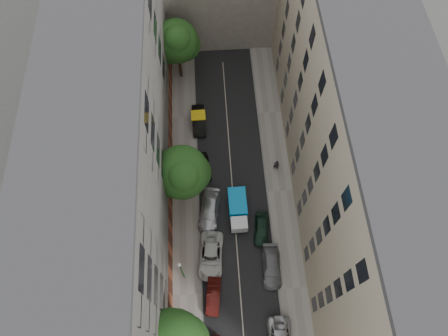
{
  "coord_description": "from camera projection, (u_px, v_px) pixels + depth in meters",
  "views": [
    {
      "loc": [
        -2.11,
        -17.88,
        42.83
      ],
      "look_at": [
        -1.0,
        0.45,
        6.0
      ],
      "focal_mm": 32.0,
      "sensor_mm": 36.0,
      "label": 1
    }
  ],
  "objects": [
    {
      "name": "car_right_1",
      "position": [
        272.0,
        267.0,
        41.91
      ],
      "size": [
        2.09,
        4.79,
        1.37
      ],
      "primitive_type": "imported",
      "rotation": [
        0.0,
        0.0,
        -0.04
      ],
      "color": "slate",
      "rests_on": "ground"
    },
    {
      "name": "car_left_3",
      "position": [
        209.0,
        211.0,
        44.62
      ],
      "size": [
        2.94,
        5.44,
        1.5
      ],
      "primitive_type": "imported",
      "rotation": [
        0.0,
        0.0,
        -0.17
      ],
      "color": "silver",
      "rests_on": "ground"
    },
    {
      "name": "car_left_5",
      "position": [
        199.0,
        120.0,
        50.0
      ],
      "size": [
        1.71,
        4.58,
        1.49
      ],
      "primitive_type": "imported",
      "rotation": [
        0.0,
        0.0,
        0.03
      ],
      "color": "black",
      "rests_on": "ground"
    },
    {
      "name": "building_right",
      "position": [
        351.0,
        147.0,
        37.7
      ],
      "size": [
        8.0,
        44.0,
        20.0
      ],
      "primitive_type": "cube",
      "color": "tan",
      "rests_on": "ground"
    },
    {
      "name": "pedestrian",
      "position": [
        276.0,
        165.0,
        46.79
      ],
      "size": [
        0.81,
        0.66,
        1.92
      ],
      "primitive_type": "imported",
      "rotation": [
        0.0,
        0.0,
        2.81
      ],
      "color": "black",
      "rests_on": "sidewalk_right"
    },
    {
      "name": "car_left_2",
      "position": [
        211.0,
        256.0,
        42.36
      ],
      "size": [
        3.0,
        5.59,
        1.49
      ],
      "primitive_type": "imported",
      "rotation": [
        0.0,
        0.0,
        -0.1
      ],
      "color": "silver",
      "rests_on": "ground"
    },
    {
      "name": "tree_far",
      "position": [
        177.0,
        43.0,
        48.32
      ],
      "size": [
        5.58,
        5.35,
        9.29
      ],
      "color": "#382619",
      "rests_on": "sidewalk_left"
    },
    {
      "name": "tree_mid",
      "position": [
        183.0,
        174.0,
        40.77
      ],
      "size": [
        5.86,
        5.66,
        9.02
      ],
      "color": "#382619",
      "rests_on": "sidewalk_left"
    },
    {
      "name": "lamp_post",
      "position": [
        181.0,
        269.0,
        38.73
      ],
      "size": [
        0.36,
        0.36,
        5.78
      ],
      "color": "#1B6025",
      "rests_on": "sidewalk_left"
    },
    {
      "name": "road_surface",
      "position": [
        233.0,
        194.0,
        46.34
      ],
      "size": [
        8.0,
        44.0,
        0.02
      ],
      "primitive_type": "cube",
      "color": "black",
      "rests_on": "ground"
    },
    {
      "name": "sidewalk_right",
      "position": [
        280.0,
        191.0,
        46.43
      ],
      "size": [
        3.0,
        44.0,
        0.15
      ],
      "primitive_type": "cube",
      "color": "gray",
      "rests_on": "ground"
    },
    {
      "name": "ground",
      "position": [
        233.0,
        194.0,
        46.35
      ],
      "size": [
        120.0,
        120.0,
        0.0
      ],
      "primitive_type": "plane",
      "color": "#4C4C49",
      "rests_on": "ground"
    },
    {
      "name": "building_left",
      "position": [
        117.0,
        159.0,
        37.1
      ],
      "size": [
        8.0,
        44.0,
        20.0
      ],
      "primitive_type": "cube",
      "color": "#514F4C",
      "rests_on": "ground"
    },
    {
      "name": "car_right_2",
      "position": [
        262.0,
        229.0,
        43.77
      ],
      "size": [
        2.14,
        4.14,
        1.35
      ],
      "primitive_type": "imported",
      "rotation": [
        0.0,
        0.0,
        -0.14
      ],
      "color": "black",
      "rests_on": "ground"
    },
    {
      "name": "tarp_truck",
      "position": [
        238.0,
        209.0,
        44.19
      ],
      "size": [
        2.0,
        4.83,
        2.22
      ],
      "rotation": [
        0.0,
        0.0,
        0.01
      ],
      "color": "black",
      "rests_on": "ground"
    },
    {
      "name": "car_left_4",
      "position": [
        204.0,
        167.0,
        47.2
      ],
      "size": [
        1.92,
        3.94,
        1.29
      ],
      "primitive_type": "imported",
      "rotation": [
        0.0,
        0.0,
        0.1
      ],
      "color": "black",
      "rests_on": "ground"
    },
    {
      "name": "sidewalk_left",
      "position": [
        185.0,
        196.0,
        46.13
      ],
      "size": [
        3.0,
        44.0,
        0.15
      ],
      "primitive_type": "cube",
      "color": "gray",
      "rests_on": "ground"
    },
    {
      "name": "car_left_1",
      "position": [
        213.0,
        296.0,
        40.62
      ],
      "size": [
        1.8,
        4.01,
        1.28
      ],
      "primitive_type": "imported",
      "rotation": [
        0.0,
        0.0,
        -0.12
      ],
      "color": "#4B110F",
      "rests_on": "ground"
    }
  ]
}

